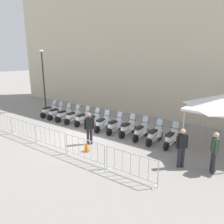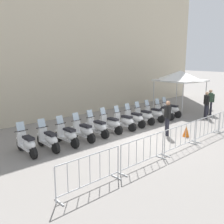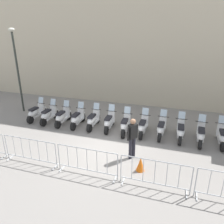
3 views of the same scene
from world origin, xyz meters
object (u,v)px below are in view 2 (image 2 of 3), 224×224
at_px(officer_by_barriers, 167,116).
at_px(motorcycle_11, 171,110).
at_px(barrier_segment_3, 208,127).
at_px(motorcycle_5, 111,124).
at_px(motorcycle_1, 49,140).
at_px(barrier_segment_0, 90,172).
at_px(motorcycle_7, 134,119).
at_px(canopy_tent, 180,76).
at_px(barrier_segment_1, 144,152).
at_px(officer_near_row_end, 206,103).
at_px(motorcycle_2, 67,135).
at_px(barrier_segment_2, 181,138).
at_px(motorcycle_3, 83,131).
at_px(officer_mid_plaza, 210,101).
at_px(motorcycle_10, 164,112).
at_px(motorcycle_8, 144,116).
at_px(traffic_cone, 186,131).
at_px(motorcycle_0, 27,144).
at_px(motorcycle_6, 124,121).
at_px(motorcycle_9, 154,114).
at_px(motorcycle_4, 97,127).

bearing_deg(officer_by_barriers, motorcycle_11, 37.71).
distance_m(barrier_segment_3, officer_by_barriers, 1.98).
distance_m(motorcycle_5, officer_by_barriers, 2.89).
bearing_deg(motorcycle_1, barrier_segment_0, -95.37).
xyz_separation_m(motorcycle_7, canopy_tent, (5.62, 1.40, 2.06)).
bearing_deg(barrier_segment_1, officer_near_row_end, 19.38).
bearing_deg(barrier_segment_3, motorcycle_2, 152.44).
bearing_deg(officer_near_row_end, barrier_segment_2, -155.71).
xyz_separation_m(motorcycle_3, motorcycle_5, (1.78, 0.28, 0.00)).
bearing_deg(canopy_tent, officer_mid_plaza, -78.89).
bearing_deg(motorcycle_11, motorcycle_1, -173.25).
bearing_deg(motorcycle_10, officer_mid_plaza, -17.01).
height_order(motorcycle_11, officer_by_barriers, officer_by_barriers).
height_order(officer_mid_plaza, canopy_tent, canopy_tent).
relative_size(motorcycle_11, barrier_segment_2, 0.75).
bearing_deg(officer_mid_plaza, barrier_segment_3, -148.26).
relative_size(motorcycle_2, canopy_tent, 0.59).
distance_m(barrier_segment_1, officer_near_row_end, 8.72).
xyz_separation_m(motorcycle_8, traffic_cone, (-0.11, -3.07, -0.18)).
xyz_separation_m(canopy_tent, traffic_cone, (-4.85, -4.32, -2.24)).
distance_m(motorcycle_3, barrier_segment_0, 4.53).
bearing_deg(barrier_segment_2, motorcycle_0, 148.52).
height_order(motorcycle_11, barrier_segment_1, motorcycle_11).
relative_size(motorcycle_3, canopy_tent, 0.59).
bearing_deg(officer_by_barriers, barrier_segment_0, -159.27).
bearing_deg(motorcycle_0, motorcycle_8, 6.45).
bearing_deg(motorcycle_8, motorcycle_0, -173.55).
bearing_deg(officer_by_barriers, motorcycle_7, 94.84).
xyz_separation_m(officer_near_row_end, canopy_tent, (0.72, 2.68, 1.54)).
height_order(motorcycle_7, motorcycle_8, same).
distance_m(motorcycle_6, barrier_segment_1, 4.69).
bearing_deg(motorcycle_5, motorcycle_10, 4.92).
bearing_deg(canopy_tent, barrier_segment_3, -129.46).
height_order(motorcycle_2, canopy_tent, canopy_tent).
height_order(motorcycle_3, officer_by_barriers, officer_by_barriers).
height_order(motorcycle_1, barrier_segment_2, motorcycle_1).
distance_m(barrier_segment_0, barrier_segment_2, 4.80).
xyz_separation_m(motorcycle_11, barrier_segment_1, (-6.88, -4.58, 0.07)).
distance_m(motorcycle_9, officer_mid_plaza, 4.43).
relative_size(barrier_segment_3, officer_near_row_end, 1.33).
height_order(motorcycle_3, barrier_segment_1, motorcycle_3).
bearing_deg(barrier_segment_2, motorcycle_5, 102.84).
bearing_deg(motorcycle_5, motorcycle_1, -172.23).
distance_m(motorcycle_3, motorcycle_6, 2.69).
distance_m(motorcycle_4, motorcycle_11, 6.28).
height_order(motorcycle_0, motorcycle_1, same).
relative_size(motorcycle_3, traffic_cone, 3.13).
bearing_deg(canopy_tent, motorcycle_9, -162.88).
distance_m(barrier_segment_1, traffic_cone, 4.28).
height_order(barrier_segment_3, canopy_tent, canopy_tent).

